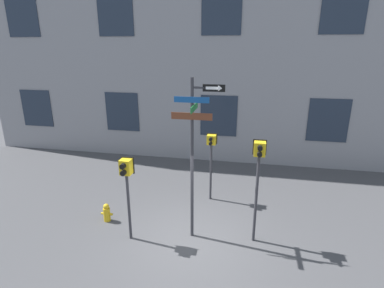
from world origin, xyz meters
The scene contains 7 objects.
ground_plane centered at (0.00, 0.00, 0.00)m, with size 60.00×60.00×0.00m, color #424244.
building_facade centered at (0.00, 6.86, 6.73)m, with size 24.00×0.63×13.47m.
street_sign_pole centered at (0.04, 0.30, 2.77)m, with size 1.37×0.91×4.57m.
pedestrian_signal_left centered at (-1.73, -0.18, 1.93)m, with size 0.36×0.40×2.46m.
pedestrian_signal_right centered at (1.74, 0.42, 2.30)m, with size 0.36×0.40×2.98m.
pedestrian_signal_across centered at (0.19, 2.64, 1.90)m, with size 0.37×0.40×2.45m.
fire_hydrant centered at (-2.83, 0.55, 0.29)m, with size 0.37×0.21×0.59m.
Camera 1 is at (1.46, -7.11, 5.24)m, focal length 28.00 mm.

